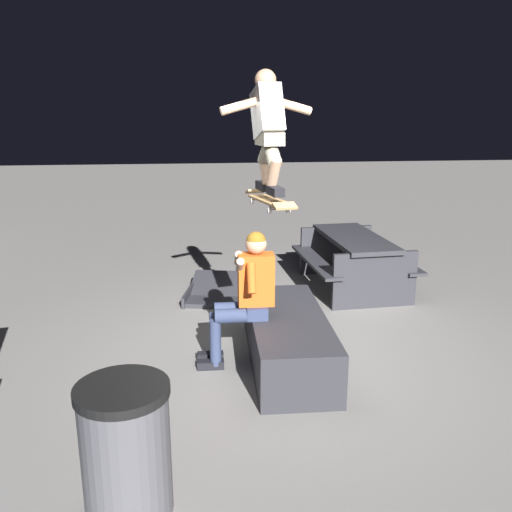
% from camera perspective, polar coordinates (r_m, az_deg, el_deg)
% --- Properties ---
extents(ground_plane, '(40.00, 40.00, 0.00)m').
position_cam_1_polar(ground_plane, '(5.63, 2.67, -10.41)').
color(ground_plane, slate).
extents(ledge_box_main, '(1.87, 0.76, 0.50)m').
position_cam_1_polar(ledge_box_main, '(5.38, 3.37, -8.77)').
color(ledge_box_main, '#28282D').
rests_on(ledge_box_main, ground).
extents(person_sitting_on_ledge, '(0.59, 0.76, 1.33)m').
position_cam_1_polar(person_sitting_on_ledge, '(5.18, -1.19, -3.81)').
color(person_sitting_on_ledge, '#2D3856').
rests_on(person_sitting_on_ledge, ground).
extents(skateboard, '(1.04, 0.37, 0.13)m').
position_cam_1_polar(skateboard, '(5.15, 1.42, 5.89)').
color(skateboard, '#AD8451').
extents(skater_airborne, '(0.63, 0.89, 1.12)m').
position_cam_1_polar(skater_airborne, '(5.14, 1.27, 13.57)').
color(skater_airborne, black).
extents(kicker_ramp, '(1.09, 1.05, 0.31)m').
position_cam_1_polar(kicker_ramp, '(7.25, -3.67, -3.94)').
color(kicker_ramp, '#28282D').
rests_on(kicker_ramp, ground).
extents(picnic_table_back, '(1.78, 1.45, 0.75)m').
position_cam_1_polar(picnic_table_back, '(7.58, 10.28, 0.23)').
color(picnic_table_back, '#28282D').
rests_on(picnic_table_back, ground).
extents(trash_bin, '(0.57, 0.57, 0.86)m').
position_cam_1_polar(trash_bin, '(3.58, -13.54, -19.22)').
color(trash_bin, '#47474C').
rests_on(trash_bin, ground).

